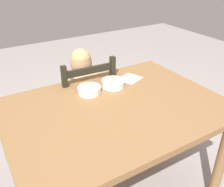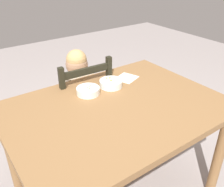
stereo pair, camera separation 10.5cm
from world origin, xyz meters
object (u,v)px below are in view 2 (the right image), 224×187
Objects in this scene: dining_table at (116,120)px; dining_chair at (81,110)px; bowl_of_carrots at (111,83)px; spoon at (105,88)px; bowl_of_peas at (88,91)px; child_figure at (80,90)px.

dining_table is 1.44× the size of dining_chair.
dining_chair is (0.03, 0.53, -0.21)m from dining_table.
spoon is (-0.05, -0.00, -0.02)m from bowl_of_carrots.
spoon is (0.05, -0.30, 0.32)m from dining_chair.
dining_chair is 8.05× the size of spoon.
dining_chair reaches higher than spoon.
bowl_of_carrots is at bearing 62.20° from dining_table.
bowl_of_peas is (-0.06, 0.23, 0.13)m from dining_table.
dining_chair is at bearing 87.04° from dining_table.
dining_table is 8.60× the size of bowl_of_peas.
child_figure is at bearing 107.75° from bowl_of_carrots.
child_figure is at bearing 98.67° from spoon.
child_figure is (0.03, 0.53, -0.03)m from dining_table.
dining_chair reaches higher than bowl_of_peas.
bowl_of_carrots is 0.05m from spoon.
dining_table is at bearing -93.27° from child_figure.
bowl_of_peas is at bearing -179.97° from bowl_of_carrots.
child_figure is 6.01× the size of bowl_of_carrots.
bowl_of_peas and bowl_of_carrots have the same top height.
dining_chair is 0.46m from bowl_of_peas.
dining_chair is 5.75× the size of bowl_of_carrots.
child_figure reaches higher than dining_chair.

